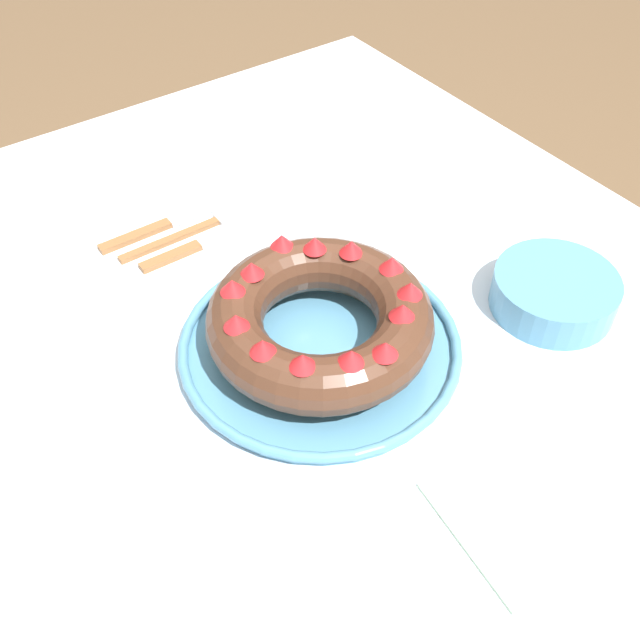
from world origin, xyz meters
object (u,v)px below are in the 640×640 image
(side_bowl, at_px, (554,292))
(napkin, at_px, (505,521))
(bundt_cake, at_px, (320,319))
(serving_knife, at_px, (167,224))
(serving_dish, at_px, (320,346))
(fork, at_px, (199,228))
(cake_knife, at_px, (197,246))

(side_bowl, height_order, napkin, side_bowl)
(bundt_cake, bearing_deg, serving_knife, -173.38)
(serving_dish, distance_m, serving_knife, 0.31)
(serving_knife, distance_m, napkin, 0.59)
(serving_dish, relative_size, serving_knife, 1.42)
(fork, height_order, side_bowl, side_bowl)
(side_bowl, bearing_deg, bundt_cake, -110.23)
(bundt_cake, distance_m, side_bowl, 0.29)
(serving_dish, height_order, cake_knife, serving_dish)
(serving_dish, height_order, bundt_cake, bundt_cake)
(bundt_cake, relative_size, fork, 1.25)
(fork, relative_size, napkin, 1.39)
(fork, xyz_separation_m, serving_knife, (-0.03, -0.03, 0.00))
(fork, bearing_deg, cake_knife, -31.12)
(serving_knife, xyz_separation_m, side_bowl, (0.41, 0.31, 0.02))
(serving_knife, distance_m, cake_knife, 0.07)
(serving_dish, height_order, napkin, serving_dish)
(side_bowl, bearing_deg, napkin, -55.19)
(fork, relative_size, serving_knife, 0.89)
(bundt_cake, relative_size, serving_knife, 1.11)
(fork, xyz_separation_m, napkin, (0.56, 0.02, -0.00))
(fork, bearing_deg, bundt_cake, 2.58)
(fork, distance_m, cake_knife, 0.04)
(serving_dish, relative_size, side_bowl, 2.16)
(serving_dish, bearing_deg, napkin, 3.44)
(cake_knife, bearing_deg, side_bowl, 38.18)
(bundt_cake, distance_m, napkin, 0.28)
(serving_dish, relative_size, bundt_cake, 1.28)
(bundt_cake, height_order, side_bowl, bundt_cake)
(serving_dish, distance_m, side_bowl, 0.29)
(bundt_cake, height_order, serving_knife, bundt_cake)
(fork, bearing_deg, side_bowl, 37.88)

